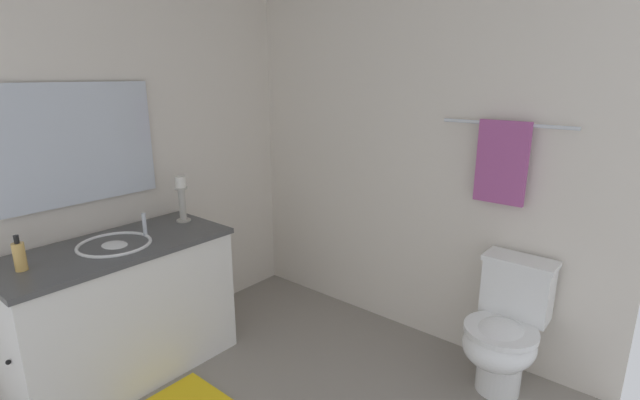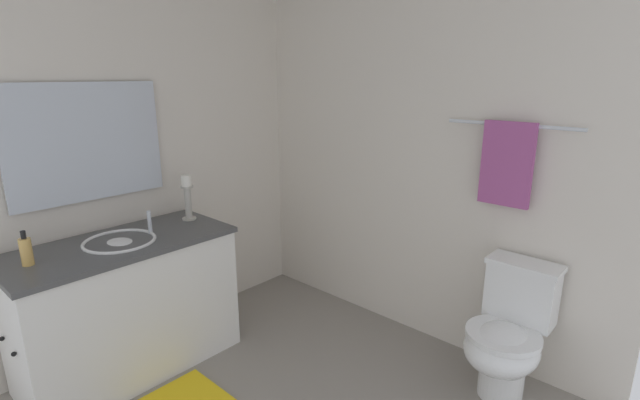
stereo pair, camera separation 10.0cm
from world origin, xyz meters
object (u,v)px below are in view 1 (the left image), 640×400
Objects in this scene: mirror at (79,144)px; candle_holder_tall at (182,198)px; towel_near_vanity at (502,163)px; vanity_cabinet at (123,310)px; towel_bar at (507,124)px; soap_bottle at (19,256)px; sink_basin at (115,251)px; toilet at (504,331)px.

candle_holder_tall is (0.21, 0.50, -0.38)m from mirror.
vanity_cabinet is at bearing -137.22° from towel_near_vanity.
mirror reaches higher than towel_bar.
soap_bottle is at bearing -91.78° from vanity_cabinet.
soap_bottle is at bearing -129.51° from towel_bar.
candle_holder_tall is at bearing -149.65° from towel_near_vanity.
toilet is (1.77, 1.27, -0.41)m from sink_basin.
toilet is 1.61× the size of towel_near_vanity.
mirror is 2.61m from toilet.
vanity_cabinet is 0.76m from candle_holder_tall.
candle_holder_tall reaches higher than sink_basin.
towel_bar is at bearing 43.12° from vanity_cabinet.
soap_bottle is (-0.01, -0.46, 0.11)m from sink_basin.
toilet is at bearing 44.05° from soap_bottle.
toilet is (2.05, 1.27, -0.99)m from mirror.
sink_basin reaches higher than vanity_cabinet.
toilet is at bearing 22.69° from candle_holder_tall.
towel_bar is (1.87, 1.49, 0.12)m from mirror.
toilet is (1.78, 1.73, -0.52)m from soap_bottle.
mirror reaches higher than sink_basin.
candle_holder_tall is 0.64× the size of towel_near_vanity.
toilet is at bearing 31.76° from mirror.
vanity_cabinet is 1.65× the size of toilet.
mirror reaches higher than toilet.
candle_holder_tall reaches higher than soap_bottle.
towel_near_vanity is at bearing 30.35° from candle_holder_tall.
vanity_cabinet is 3.08× the size of sink_basin.
toilet is 1.14m from towel_bar.
candle_holder_tall is 1.95m from towel_near_vanity.
soap_bottle is 0.39× the size of towel_near_vanity.
sink_basin is (0.00, 0.00, 0.37)m from vanity_cabinet.
mirror reaches higher than vanity_cabinet.
soap_bottle is 2.59m from towel_bar.
toilet is (1.77, 1.27, -0.04)m from vanity_cabinet.
soap_bottle is (-0.01, -0.46, 0.48)m from vanity_cabinet.
soap_bottle reaches higher than toilet.
towel_bar is at bearing 50.49° from soap_bottle.
vanity_cabinet reaches higher than toilet.
mirror is (-0.28, 0.00, 0.95)m from vanity_cabinet.
sink_basin is at bearing 0.20° from mirror.
towel_near_vanity is (0.00, -0.02, -0.21)m from towel_bar.
towel_bar reaches higher than candle_holder_tall.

